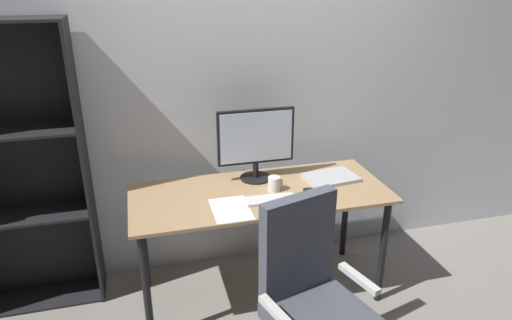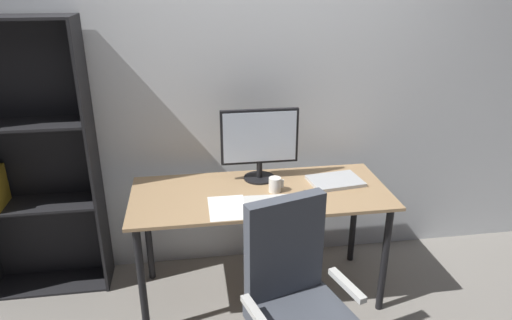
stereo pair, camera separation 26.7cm
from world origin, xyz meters
name	(u,v)px [view 2 (the right image)]	position (x,y,z in m)	size (l,w,h in m)	color
ground_plane	(260,292)	(0.00, 0.00, 0.00)	(12.00, 12.00, 0.00)	gray
back_wall	(249,82)	(0.00, 0.50, 1.30)	(6.40, 0.10, 2.60)	silver
desk	(261,205)	(0.00, 0.00, 0.65)	(1.55, 0.66, 0.74)	tan
monitor	(260,141)	(0.02, 0.19, 1.00)	(0.49, 0.20, 0.46)	black
keyboard	(269,200)	(0.03, -0.14, 0.75)	(0.29, 0.11, 0.02)	silver
mouse	(309,196)	(0.26, -0.13, 0.76)	(0.06, 0.10, 0.03)	black
coffee_mug	(275,185)	(0.09, -0.01, 0.78)	(0.09, 0.07, 0.09)	white
laptop	(335,181)	(0.49, 0.06, 0.75)	(0.32, 0.23, 0.02)	#B7BABC
paper_sheet	(227,208)	(-0.22, -0.18, 0.74)	(0.21, 0.30, 0.00)	white
office_chair	(297,313)	(0.06, -0.76, 0.46)	(0.57, 0.57, 1.01)	silver
bookshelf	(28,166)	(-1.40, 0.33, 0.86)	(0.76, 0.28, 1.75)	black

